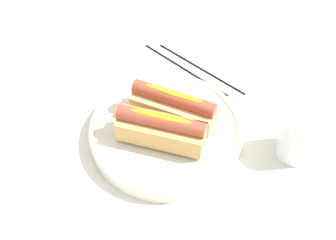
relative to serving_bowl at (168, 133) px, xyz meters
name	(u,v)px	position (x,y,z in m)	size (l,w,h in m)	color
ground_plane	(164,142)	(0.00, 0.01, -0.02)	(2.40, 2.40, 0.00)	silver
serving_bowl	(168,133)	(0.00, 0.00, 0.00)	(0.27, 0.27, 0.03)	silver
hotdog_front	(174,106)	(0.00, -0.03, 0.04)	(0.15, 0.06, 0.06)	#DBB270
hotdog_back	(162,129)	(0.00, 0.03, 0.04)	(0.15, 0.05, 0.06)	tan
water_glass	(299,138)	(-0.22, -0.04, 0.02)	(0.07, 0.07, 0.09)	white
chopstick_near	(185,69)	(0.02, -0.18, -0.01)	(0.01, 0.01, 0.22)	black
chopstick_far	(201,68)	(-0.01, -0.19, -0.01)	(0.01, 0.01, 0.22)	black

